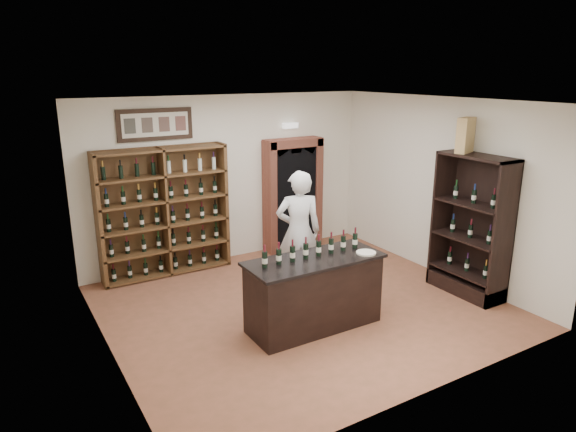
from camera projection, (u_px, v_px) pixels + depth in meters
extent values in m
plane|color=brown|center=(302.00, 306.00, 7.68)|extent=(5.50, 5.50, 0.00)
plane|color=white|center=(304.00, 102.00, 6.86)|extent=(5.50, 5.50, 0.00)
cube|color=silver|center=(229.00, 179.00, 9.33)|extent=(5.50, 0.04, 3.00)
cube|color=silver|center=(102.00, 242.00, 5.91)|extent=(0.04, 5.00, 3.00)
cube|color=silver|center=(441.00, 188.00, 8.63)|extent=(0.04, 5.00, 3.00)
cube|color=brown|center=(161.00, 210.00, 8.77)|extent=(2.20, 0.02, 2.20)
cube|color=brown|center=(99.00, 222.00, 8.10)|extent=(0.06, 0.38, 2.20)
cube|color=brown|center=(223.00, 204.00, 9.15)|extent=(0.06, 0.38, 2.20)
cube|color=brown|center=(165.00, 212.00, 8.63)|extent=(0.04, 0.38, 2.20)
cube|color=brown|center=(169.00, 271.00, 8.92)|extent=(2.18, 0.38, 0.04)
cube|color=brown|center=(167.00, 248.00, 8.80)|extent=(2.18, 0.38, 0.04)
cube|color=brown|center=(165.00, 224.00, 8.68)|extent=(2.18, 0.38, 0.03)
cube|color=brown|center=(164.00, 200.00, 8.57)|extent=(2.18, 0.38, 0.04)
cube|color=brown|center=(162.00, 175.00, 8.45)|extent=(2.18, 0.38, 0.04)
cube|color=brown|center=(160.00, 150.00, 8.33)|extent=(2.18, 0.38, 0.04)
cube|color=black|center=(155.00, 125.00, 8.37)|extent=(1.25, 0.04, 0.52)
cube|color=black|center=(292.00, 196.00, 9.94)|extent=(0.97, 0.29, 2.05)
cube|color=#AA5841|center=(270.00, 199.00, 9.66)|extent=(0.14, 0.35, 2.15)
cube|color=#AA5841|center=(315.00, 192.00, 10.17)|extent=(0.14, 0.35, 2.15)
cube|color=#AA5841|center=(293.00, 143.00, 9.64)|extent=(1.15, 0.35, 0.16)
cube|color=white|center=(290.00, 126.00, 9.64)|extent=(0.30, 0.10, 0.10)
cube|color=black|center=(314.00, 295.00, 6.96)|extent=(1.80, 0.70, 0.94)
cube|color=black|center=(314.00, 260.00, 6.82)|extent=(1.88, 0.78, 0.04)
cylinder|color=black|center=(265.00, 260.00, 6.48)|extent=(0.07, 0.07, 0.21)
cylinder|color=beige|center=(265.00, 261.00, 6.48)|extent=(0.07, 0.07, 0.07)
cylinder|color=maroon|center=(265.00, 248.00, 6.43)|extent=(0.03, 0.03, 0.09)
cylinder|color=black|center=(279.00, 257.00, 6.58)|extent=(0.07, 0.07, 0.21)
cylinder|color=beige|center=(279.00, 258.00, 6.58)|extent=(0.07, 0.07, 0.07)
cylinder|color=maroon|center=(279.00, 246.00, 6.54)|extent=(0.03, 0.03, 0.09)
cylinder|color=black|center=(292.00, 254.00, 6.68)|extent=(0.07, 0.07, 0.21)
cylinder|color=beige|center=(292.00, 255.00, 6.68)|extent=(0.07, 0.07, 0.07)
cylinder|color=maroon|center=(293.00, 243.00, 6.64)|extent=(0.03, 0.03, 0.09)
cylinder|color=black|center=(306.00, 251.00, 6.78)|extent=(0.07, 0.07, 0.21)
cylinder|color=beige|center=(306.00, 252.00, 6.78)|extent=(0.07, 0.07, 0.07)
cylinder|color=maroon|center=(306.00, 240.00, 6.74)|extent=(0.03, 0.03, 0.09)
cylinder|color=black|center=(319.00, 248.00, 6.88)|extent=(0.07, 0.07, 0.21)
cylinder|color=beige|center=(319.00, 249.00, 6.89)|extent=(0.07, 0.07, 0.07)
cylinder|color=maroon|center=(319.00, 238.00, 6.84)|extent=(0.03, 0.03, 0.09)
cylinder|color=black|center=(331.00, 246.00, 6.98)|extent=(0.07, 0.07, 0.21)
cylinder|color=beige|center=(331.00, 247.00, 6.99)|extent=(0.07, 0.07, 0.07)
cylinder|color=maroon|center=(331.00, 235.00, 6.94)|extent=(0.03, 0.03, 0.09)
cylinder|color=black|center=(343.00, 243.00, 7.09)|extent=(0.07, 0.07, 0.21)
cylinder|color=beige|center=(343.00, 244.00, 7.09)|extent=(0.07, 0.07, 0.07)
cylinder|color=maroon|center=(344.00, 233.00, 7.04)|extent=(0.03, 0.03, 0.09)
cylinder|color=black|center=(355.00, 241.00, 7.19)|extent=(0.07, 0.07, 0.21)
cylinder|color=beige|center=(355.00, 242.00, 7.19)|extent=(0.07, 0.07, 0.07)
cylinder|color=maroon|center=(355.00, 231.00, 7.15)|extent=(0.03, 0.03, 0.09)
cube|color=black|center=(481.00, 224.00, 7.98)|extent=(0.02, 1.20, 2.20)
cube|color=black|center=(503.00, 236.00, 7.39)|extent=(0.48, 0.04, 2.20)
cube|color=black|center=(442.00, 217.00, 8.35)|extent=(0.48, 0.04, 2.20)
cube|color=black|center=(478.00, 156.00, 7.57)|extent=(0.48, 1.20, 0.04)
cube|color=black|center=(465.00, 285.00, 8.14)|extent=(0.48, 1.20, 0.24)
cube|color=black|center=(466.00, 272.00, 8.08)|extent=(0.48, 1.16, 0.03)
cube|color=black|center=(470.00, 239.00, 7.93)|extent=(0.48, 1.16, 0.03)
cube|color=black|center=(473.00, 204.00, 7.77)|extent=(0.48, 1.16, 0.03)
imported|color=silver|center=(299.00, 232.00, 8.02)|extent=(0.83, 0.70, 1.95)
cylinder|color=beige|center=(366.00, 253.00, 6.99)|extent=(0.27, 0.27, 0.02)
cube|color=tan|center=(465.00, 135.00, 7.71)|extent=(0.40, 0.27, 0.53)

